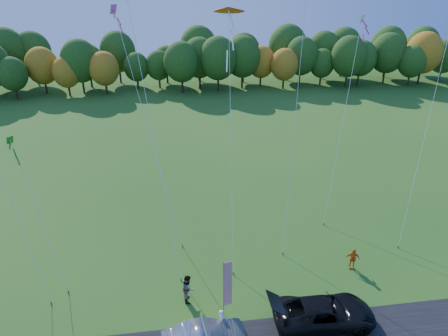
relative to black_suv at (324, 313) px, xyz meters
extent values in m
plane|color=#245817|center=(-4.91, 1.88, -0.84)|extent=(160.00, 160.00, 0.00)
imported|color=black|center=(0.00, 0.00, 0.00)|extent=(6.14, 3.00, 1.68)
imported|color=white|center=(-6.08, 0.27, -0.03)|extent=(0.50, 0.66, 1.62)
imported|color=gray|center=(-7.88, 3.12, 0.13)|extent=(0.75, 0.96, 1.94)
imported|color=orange|center=(3.86, 4.64, -0.01)|extent=(1.04, 0.69, 1.65)
cylinder|color=#999999|center=(-5.85, 1.29, 1.29)|extent=(0.06, 0.06, 4.27)
cube|color=red|center=(-5.60, 1.36, 1.72)|extent=(0.52, 0.18, 3.20)
cube|color=navy|center=(-5.60, 1.39, 2.90)|extent=(0.52, 0.17, 0.83)
cylinder|color=#4C3F33|center=(-8.29, 5.01, -0.74)|extent=(0.08, 0.08, 0.20)
cylinder|color=#4C3F33|center=(-0.59, 6.83, -0.74)|extent=(0.08, 0.08, 0.20)
cylinder|color=#4C3F33|center=(-4.62, 5.13, -0.74)|extent=(0.08, 0.08, 0.20)
cone|color=#C2450C|center=(-3.69, 14.15, 15.95)|extent=(2.36, 1.81, 2.58)
cylinder|color=#4C3F33|center=(8.44, 6.36, -0.74)|extent=(0.08, 0.08, 0.20)
cylinder|color=#4C3F33|center=(-16.59, 3.92, -0.74)|extent=(0.08, 0.08, 0.20)
cylinder|color=#4C3F33|center=(-15.72, 4.82, -0.74)|extent=(0.08, 0.08, 0.20)
cube|color=#289418|center=(-18.43, 8.37, 8.78)|extent=(0.91, 0.91, 1.07)
cylinder|color=#4C3F33|center=(3.92, 10.25, -0.74)|extent=(0.08, 0.08, 0.20)
cube|color=silver|center=(8.41, 17.65, 14.86)|extent=(1.25, 1.25, 1.49)
cylinder|color=#4C3F33|center=(-8.03, 8.81, -0.74)|extent=(0.08, 0.08, 0.20)
cube|color=#F451C8|center=(-11.96, 14.99, 15.96)|extent=(1.11, 1.11, 1.32)
camera|label=1|loc=(-8.33, -16.66, 17.93)|focal=32.00mm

